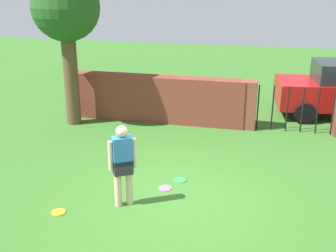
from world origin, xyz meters
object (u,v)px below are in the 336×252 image
object	(u,v)px
frisbee_pink	(165,188)
frisbee_green	(180,180)
person	(123,162)
frisbee_orange	(58,212)
tree	(66,12)

from	to	relation	value
frisbee_pink	frisbee_green	bearing A→B (deg)	62.95
frisbee_pink	frisbee_green	size ratio (longest dim) A/B	1.00
person	frisbee_green	distance (m)	1.74
frisbee_orange	frisbee_pink	distance (m)	2.21
frisbee_orange	frisbee_green	bearing A→B (deg)	43.41
frisbee_pink	tree	bearing A→B (deg)	136.82
person	frisbee_orange	world-z (taller)	person
frisbee_orange	frisbee_green	size ratio (longest dim) A/B	1.00
person	frisbee_pink	bearing A→B (deg)	21.72
tree	frisbee_green	distance (m)	5.87
frisbee_pink	frisbee_green	distance (m)	0.49
frisbee_orange	person	bearing A→B (deg)	28.16
tree	person	size ratio (longest dim) A/B	2.67
frisbee_orange	frisbee_pink	size ratio (longest dim) A/B	1.00
person	frisbee_orange	bearing A→B (deg)	177.21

